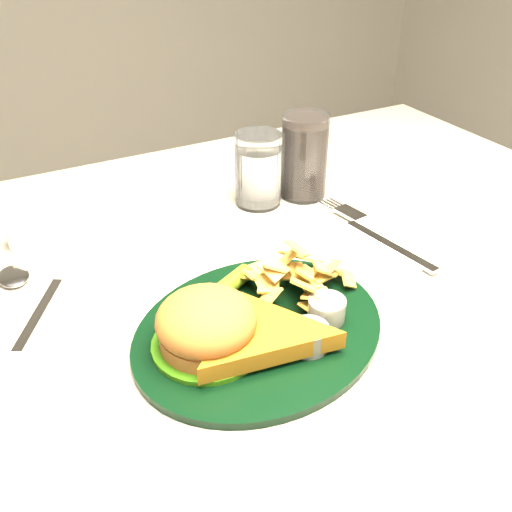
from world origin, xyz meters
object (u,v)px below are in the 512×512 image
Objects in this scene: water_glass at (258,170)px; fork_napkin at (385,242)px; table at (238,476)px; dinner_plate at (259,309)px; cola_glass at (304,157)px.

water_glass reaches higher than fork_napkin.
water_glass is at bearing 52.17° from table.
fork_napkin is (0.20, -0.03, 0.38)m from table.
table is 4.38× the size of dinner_plate.
fork_napkin is at bearing -85.00° from cola_glass.
cola_glass is (0.19, 0.14, 0.44)m from table.
water_glass is 0.07m from cola_glass.
water_glass is 0.86× the size of cola_glass.
cola_glass reaches higher than table.
table is at bearing -127.83° from water_glass.
cola_glass reaches higher than fork_napkin.
dinner_plate is 1.47× the size of fork_napkin.
table is 6.43× the size of fork_napkin.
table is 9.87× the size of cola_glass.
dinner_plate is 2.63× the size of water_glass.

